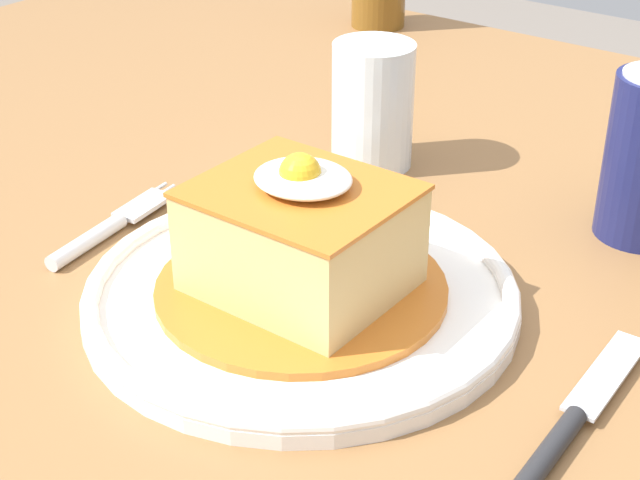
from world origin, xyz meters
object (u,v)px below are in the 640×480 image
fork (106,229)px  knife (566,429)px  main_plate (302,293)px  drinking_glass (372,114)px

fork → knife: same height
main_plate → drinking_glass: size_ratio=2.69×
fork → knife: 0.37m
main_plate → fork: size_ratio=2.00×
knife → fork: bearing=179.5°
knife → main_plate: bearing=175.0°
fork → knife: bearing=-0.5°
main_plate → knife: size_ratio=1.71×
knife → drinking_glass: (-0.28, 0.23, 0.04)m
main_plate → fork: main_plate is taller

